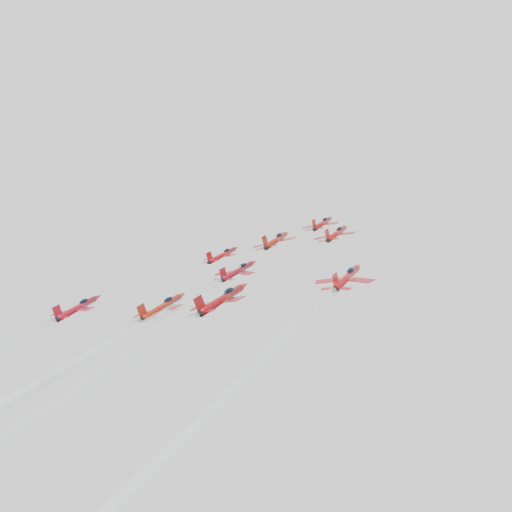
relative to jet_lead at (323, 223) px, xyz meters
The scene contains 6 objects.
jet_lead is the anchor object (origin of this frame).
jet_row2_left 23.54m from the jet_lead, 137.05° to the right, with size 8.48×10.97×6.51m.
jet_row2_center 12.22m from the jet_lead, 125.39° to the right, with size 10.23×13.25×7.86m.
jet_row2_right 15.18m from the jet_lead, 52.83° to the right, with size 8.87×11.49×6.81m.
jet_center 73.76m from the jet_lead, 93.08° to the right, with size 8.60×82.63×45.08m.
jet_rear_farright 90.35m from the jet_lead, 73.77° to the right, with size 9.01×86.66×47.28m.
Camera 1 is at (62.49, -97.93, 138.94)m, focal length 45.00 mm.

